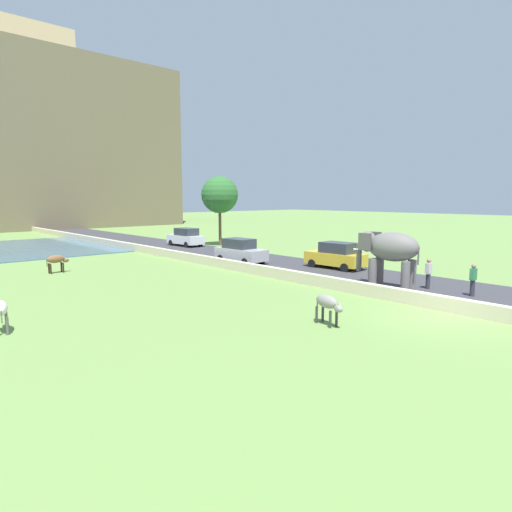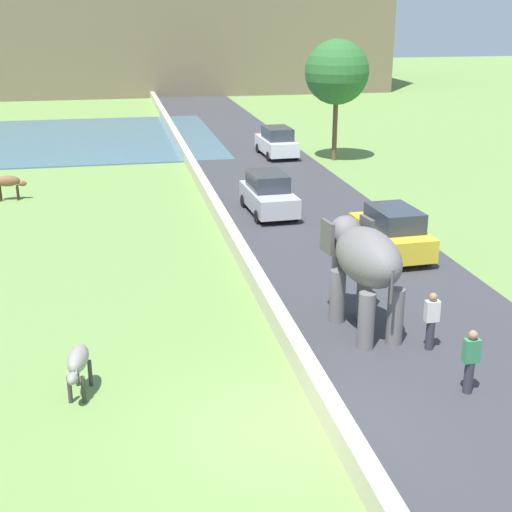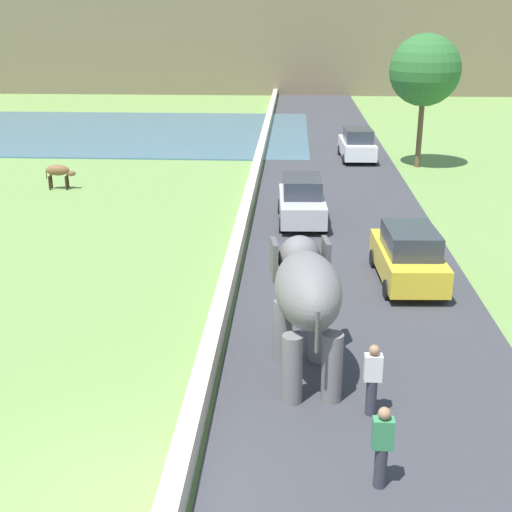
{
  "view_description": "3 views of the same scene",
  "coord_description": "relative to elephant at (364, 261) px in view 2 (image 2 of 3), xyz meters",
  "views": [
    {
      "loc": [
        -16.73,
        -7.64,
        4.76
      ],
      "look_at": [
        -2.06,
        8.55,
        1.81
      ],
      "focal_mm": 30.61,
      "sensor_mm": 36.0,
      "label": 1
    },
    {
      "loc": [
        -3.01,
        -12.67,
        8.47
      ],
      "look_at": [
        0.91,
        6.62,
        1.58
      ],
      "focal_mm": 50.0,
      "sensor_mm": 36.0,
      "label": 2
    },
    {
      "loc": [
        3.06,
        -9.27,
        7.82
      ],
      "look_at": [
        2.08,
        8.33,
        1.45
      ],
      "focal_mm": 47.61,
      "sensor_mm": 36.0,
      "label": 3
    }
  ],
  "objects": [
    {
      "name": "road_surface",
      "position": [
        1.6,
        15.66,
        -2.01
      ],
      "size": [
        7.0,
        120.0,
        0.06
      ],
      "primitive_type": "cube",
      "color": "#38383D",
      "rests_on": "ground"
    },
    {
      "name": "car_white",
      "position": [
        3.18,
        23.95,
        -1.14
      ],
      "size": [
        1.91,
        4.06,
        1.8
      ],
      "color": "white",
      "rests_on": "ground"
    },
    {
      "name": "elephant",
      "position": [
        0.0,
        0.0,
        0.0
      ],
      "size": [
        1.73,
        3.55,
        2.99
      ],
      "color": "slate",
      "rests_on": "ground"
    },
    {
      "name": "ground_plane",
      "position": [
        -3.4,
        -4.34,
        -2.04
      ],
      "size": [
        220.0,
        220.0,
        0.0
      ],
      "primitive_type": "plane",
      "color": "#6B8E47"
    },
    {
      "name": "car_silver",
      "position": [
        0.03,
        11.94,
        -1.14
      ],
      "size": [
        1.92,
        4.06,
        1.8
      ],
      "color": "#B7B7BC",
      "rests_on": "ground"
    },
    {
      "name": "person_beside_elephant",
      "position": [
        1.34,
        -1.54,
        -1.16
      ],
      "size": [
        0.36,
        0.22,
        1.63
      ],
      "color": "#33333D",
      "rests_on": "ground"
    },
    {
      "name": "barrier_wall",
      "position": [
        -2.2,
        13.66,
        -1.72
      ],
      "size": [
        0.4,
        110.0,
        0.64
      ],
      "primitive_type": "cube",
      "color": "beige",
      "rests_on": "ground"
    },
    {
      "name": "cow_brown",
      "position": [
        -11.17,
        16.69,
        -1.2
      ],
      "size": [
        1.4,
        0.5,
        1.15
      ],
      "color": "brown",
      "rests_on": "ground"
    },
    {
      "name": "tree_near",
      "position": [
        6.28,
        22.49,
        2.95
      ],
      "size": [
        3.63,
        3.63,
        6.82
      ],
      "color": "brown",
      "rests_on": "ground"
    },
    {
      "name": "person_trailing",
      "position": [
        1.26,
        -3.79,
        -1.16
      ],
      "size": [
        0.36,
        0.22,
        1.63
      ],
      "color": "#33333D",
      "rests_on": "ground"
    },
    {
      "name": "car_yellow",
      "position": [
        3.18,
        5.79,
        -1.14
      ],
      "size": [
        1.94,
        4.07,
        1.8
      ],
      "color": "gold",
      "rests_on": "ground"
    },
    {
      "name": "cow_grey",
      "position": [
        -7.49,
        -2.02,
        -1.2
      ],
      "size": [
        0.62,
        1.42,
        1.15
      ],
      "color": "gray",
      "rests_on": "ground"
    }
  ]
}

